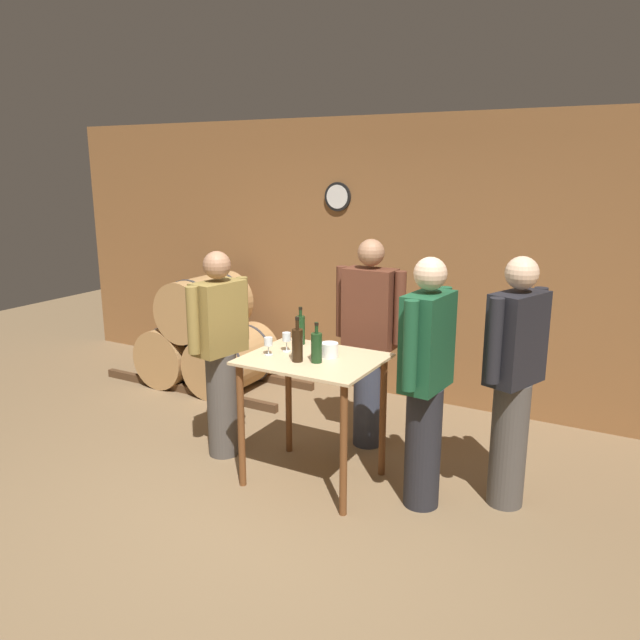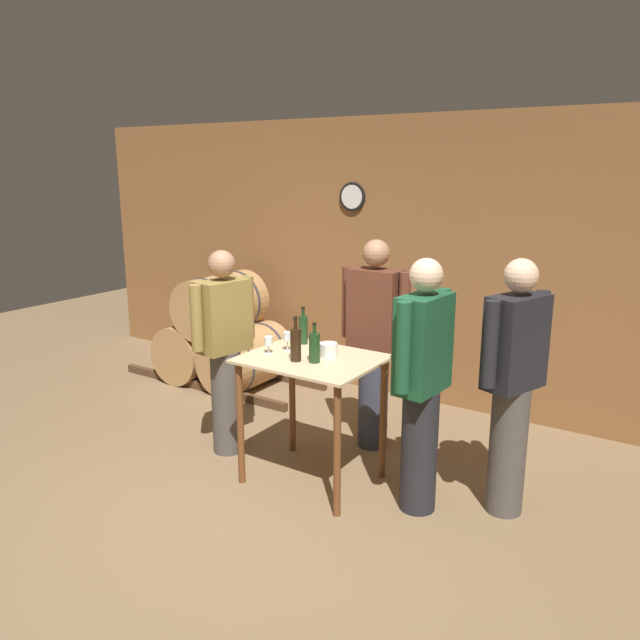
% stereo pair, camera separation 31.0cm
% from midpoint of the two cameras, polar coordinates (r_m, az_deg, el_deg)
% --- Properties ---
extents(ground_plane, '(14.00, 14.00, 0.00)m').
position_cam_midpoint_polar(ground_plane, '(4.33, -7.56, -17.32)').
color(ground_plane, brown).
extents(back_wall, '(8.40, 0.08, 2.70)m').
position_cam_midpoint_polar(back_wall, '(6.00, 6.62, 5.32)').
color(back_wall, brown).
rests_on(back_wall, ground_plane).
extents(barrel_rack, '(2.17, 0.85, 1.16)m').
position_cam_midpoint_polar(barrel_rack, '(6.63, -11.67, -1.80)').
color(barrel_rack, '#4C331E').
rests_on(barrel_rack, ground_plane).
extents(tasting_table, '(0.93, 0.75, 0.93)m').
position_cam_midpoint_polar(tasting_table, '(4.42, -2.65, -5.89)').
color(tasting_table, '#D1B284').
rests_on(tasting_table, ground_plane).
extents(wine_bottle_far_left, '(0.07, 0.07, 0.29)m').
position_cam_midpoint_polar(wine_bottle_far_left, '(4.67, -3.69, -0.85)').
color(wine_bottle_far_left, '#193819').
rests_on(wine_bottle_far_left, tasting_table).
extents(wine_bottle_left, '(0.08, 0.08, 0.31)m').
position_cam_midpoint_polar(wine_bottle_left, '(4.25, -4.17, -2.25)').
color(wine_bottle_left, black).
rests_on(wine_bottle_left, tasting_table).
extents(wine_bottle_center, '(0.08, 0.08, 0.28)m').
position_cam_midpoint_polar(wine_bottle_center, '(4.23, -2.42, -2.50)').
color(wine_bottle_center, '#193819').
rests_on(wine_bottle_center, tasting_table).
extents(wine_glass_near_left, '(0.06, 0.06, 0.13)m').
position_cam_midpoint_polar(wine_glass_near_left, '(4.42, -6.75, -2.07)').
color(wine_glass_near_left, silver).
rests_on(wine_glass_near_left, tasting_table).
extents(wine_glass_near_center, '(0.06, 0.06, 0.14)m').
position_cam_midpoint_polar(wine_glass_near_center, '(4.49, -5.06, -1.64)').
color(wine_glass_near_center, silver).
rests_on(wine_glass_near_center, tasting_table).
extents(ice_bucket, '(0.12, 0.12, 0.10)m').
position_cam_midpoint_polar(ice_bucket, '(4.36, -1.17, -2.76)').
color(ice_bucket, white).
rests_on(ice_bucket, tasting_table).
extents(person_host, '(0.59, 0.24, 1.69)m').
position_cam_midpoint_polar(person_host, '(4.96, 2.75, -1.79)').
color(person_host, '#333847').
rests_on(person_host, ground_plane).
extents(person_visitor_with_scarf, '(0.29, 0.58, 1.63)m').
position_cam_midpoint_polar(person_visitor_with_scarf, '(4.88, -10.92, -2.78)').
color(person_visitor_with_scarf, '#4C4742').
rests_on(person_visitor_with_scarf, ground_plane).
extents(person_visitor_bearded, '(0.34, 0.56, 1.69)m').
position_cam_midpoint_polar(person_visitor_bearded, '(4.20, 15.29, -5.19)').
color(person_visitor_bearded, '#4C4742').
rests_on(person_visitor_bearded, ground_plane).
extents(person_visitor_near_door, '(0.25, 0.59, 1.69)m').
position_cam_midpoint_polar(person_visitor_near_door, '(4.08, 7.51, -5.41)').
color(person_visitor_near_door, '#232328').
rests_on(person_visitor_near_door, ground_plane).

